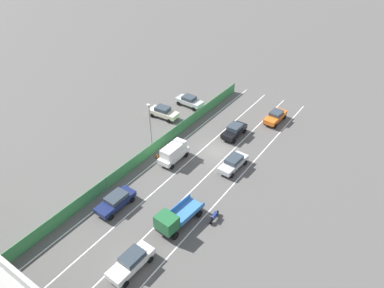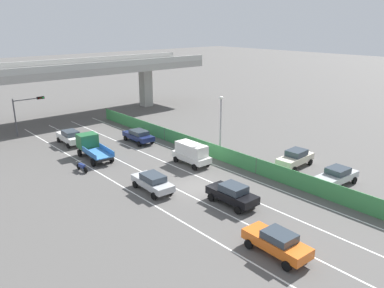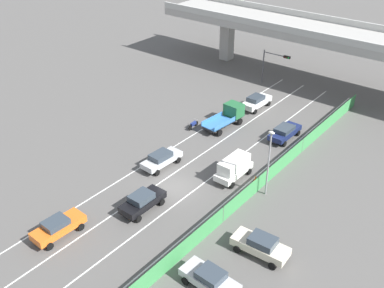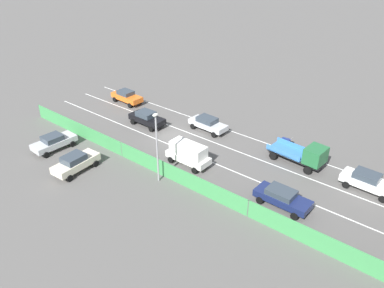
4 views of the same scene
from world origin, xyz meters
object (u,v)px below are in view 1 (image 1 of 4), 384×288
Objects in this scene: car_sedan_silver at (233,162)px; motorcycle at (214,216)px; parked_sedan_cream at (163,112)px; parked_wagon_silver at (189,101)px; street_lamp at (150,122)px; flatbed_truck_blue at (173,220)px; car_taxi_orange at (275,116)px; car_sedan_black at (234,130)px; car_sedan_navy at (116,201)px; car_van_white at (174,152)px; car_hatchback_white at (131,262)px; traffic_cone at (157,156)px.

car_sedan_silver is 8.90m from motorcycle.
parked_wagon_silver is at bearing -101.78° from parked_sedan_cream.
flatbed_truck_blue is at bearing 138.93° from street_lamp.
motorcycle is at bearing 97.61° from car_taxi_orange.
street_lamp is (10.84, 2.56, 3.24)m from car_sedan_silver.
car_sedan_navy is at bearing 79.21° from car_sedan_black.
car_van_white is 9.88m from car_sedan_black.
car_taxi_orange is (-3.09, -6.82, -0.03)m from car_sedan_black.
car_sedan_silver is 11.86m from flatbed_truck_blue.
car_sedan_silver is 0.99× the size of car_hatchback_white.
street_lamp is 4.35m from traffic_cone.
car_sedan_black is 0.97× the size of parked_wagon_silver.
traffic_cone is at bearing -58.48° from car_hatchback_white.
traffic_cone is (-5.57, 8.32, -0.61)m from parked_sedan_cream.
car_sedan_black is at bearing -100.79° from car_sedan_navy.
parked_wagon_silver is 14.26m from traffic_cone.
motorcycle is at bearing -155.07° from car_sedan_navy.
car_taxi_orange is 0.98× the size of parked_sedan_cream.
car_taxi_orange is 19.18m from street_lamp.
car_sedan_silver is 1.05× the size of car_sedan_black.
car_van_white reaches higher than traffic_cone.
traffic_cone is at bearing 21.99° from car_van_white.
parked_wagon_silver reaches higher than motorcycle.
street_lamp reaches higher than car_sedan_silver.
car_hatchback_white is 18.75m from street_lamp.
car_hatchback_white is at bearing 89.86° from car_taxi_orange.
street_lamp is at bearing -23.91° from motorcycle.
street_lamp is (7.43, 8.89, 3.19)m from car_sedan_black.
car_sedan_black is at bearing -111.15° from car_van_white.
parked_sedan_cream is (17.18, -13.11, 0.50)m from motorcycle.
car_van_white is 11.26m from flatbed_truck_blue.
parked_wagon_silver reaches higher than car_sedan_navy.
car_hatchback_white is 1.03× the size of parked_wagon_silver.
parked_sedan_cream is at bearing 8.77° from car_sedan_black.
flatbed_truck_blue reaches higher than car_sedan_silver.
car_taxi_orange is at bearing -112.56° from car_van_white.
parked_sedan_cream is at bearing 30.90° from car_taxi_orange.
car_van_white is at bearing -66.19° from car_hatchback_white.
car_sedan_navy is 23.71m from parked_wagon_silver.
motorcycle is at bearing 131.28° from parked_wagon_silver.
traffic_cone is at bearing -42.59° from flatbed_truck_blue.
car_sedan_navy is 1.03× the size of parked_wagon_silver.
parked_wagon_silver is at bearing -77.84° from street_lamp.
flatbed_truck_blue is (-0.14, 25.01, 0.33)m from car_taxi_orange.
parked_sedan_cream is (14.28, 8.55, 0.05)m from car_taxi_orange.
car_sedan_silver is 6.31× the size of traffic_cone.
car_taxi_orange is at bearing -82.39° from motorcycle.
flatbed_truck_blue is 1.26× the size of parked_wagon_silver.
motorcycle is at bearing 106.84° from car_sedan_silver.
car_van_white is at bearing -52.84° from flatbed_truck_blue.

